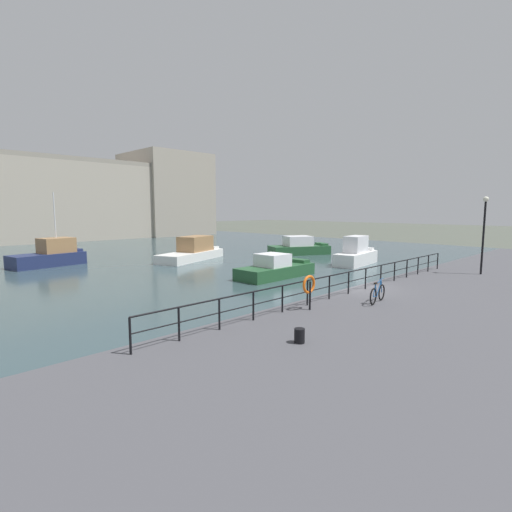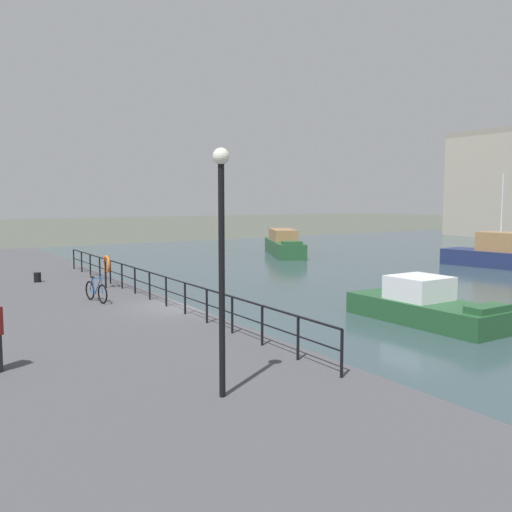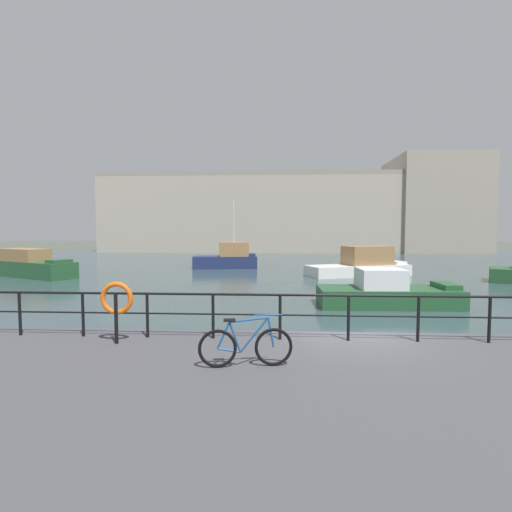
{
  "view_description": "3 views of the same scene",
  "coord_description": "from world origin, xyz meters",
  "px_view_note": "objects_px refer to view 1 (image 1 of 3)",
  "views": [
    {
      "loc": [
        -17.58,
        -10.49,
        5.01
      ],
      "look_at": [
        -2.27,
        5.04,
        2.38
      ],
      "focal_mm": 27.08,
      "sensor_mm": 36.0,
      "label": 1
    },
    {
      "loc": [
        18.3,
        -8.59,
        4.87
      ],
      "look_at": [
        -2.17,
        4.24,
        2.39
      ],
      "focal_mm": 39.81,
      "sensor_mm": 36.0,
      "label": 2
    },
    {
      "loc": [
        -1.86,
        -9.55,
        3.56
      ],
      "look_at": [
        -2.6,
        3.38,
        2.71
      ],
      "focal_mm": 26.77,
      "sensor_mm": 36.0,
      "label": 3
    }
  ],
  "objects_px": {
    "harbor_building": "(68,200)",
    "moored_cabin_cruiser": "(275,269)",
    "moored_harbor_tender": "(50,255)",
    "parked_bicycle": "(378,294)",
    "moored_blue_motorboat": "(356,254)",
    "quay_lamp_post": "(484,225)",
    "mooring_bollard": "(299,336)",
    "life_ring_stand": "(309,286)",
    "moored_red_daysailer": "(193,251)",
    "moored_green_narrowboat": "(299,247)"
  },
  "relations": [
    {
      "from": "harbor_building",
      "to": "moored_cabin_cruiser",
      "type": "distance_m",
      "value": 50.15
    },
    {
      "from": "moored_harbor_tender",
      "to": "parked_bicycle",
      "type": "distance_m",
      "value": 29.65
    },
    {
      "from": "moored_harbor_tender",
      "to": "moored_blue_motorboat",
      "type": "xyz_separation_m",
      "value": [
        20.03,
        -18.83,
        0.02
      ]
    },
    {
      "from": "harbor_building",
      "to": "quay_lamp_post",
      "type": "relative_size",
      "value": 13.29
    },
    {
      "from": "harbor_building",
      "to": "quay_lamp_post",
      "type": "xyz_separation_m",
      "value": [
        3.09,
        -61.84,
        -2.58
      ]
    },
    {
      "from": "mooring_bollard",
      "to": "life_ring_stand",
      "type": "height_order",
      "value": "life_ring_stand"
    },
    {
      "from": "harbor_building",
      "to": "moored_red_daysailer",
      "type": "distance_m",
      "value": 37.55
    },
    {
      "from": "moored_cabin_cruiser",
      "to": "moored_blue_motorboat",
      "type": "distance_m",
      "value": 10.1
    },
    {
      "from": "harbor_building",
      "to": "moored_harbor_tender",
      "type": "bearing_deg",
      "value": -111.55
    },
    {
      "from": "harbor_building",
      "to": "moored_cabin_cruiser",
      "type": "xyz_separation_m",
      "value": [
        -2.52,
        -49.73,
        -6.0
      ]
    },
    {
      "from": "moored_harbor_tender",
      "to": "parked_bicycle",
      "type": "relative_size",
      "value": 3.72
    },
    {
      "from": "mooring_bollard",
      "to": "life_ring_stand",
      "type": "relative_size",
      "value": 0.31
    },
    {
      "from": "moored_cabin_cruiser",
      "to": "quay_lamp_post",
      "type": "relative_size",
      "value": 1.36
    },
    {
      "from": "harbor_building",
      "to": "parked_bicycle",
      "type": "bearing_deg",
      "value": -97.73
    },
    {
      "from": "moored_cabin_cruiser",
      "to": "parked_bicycle",
      "type": "height_order",
      "value": "parked_bicycle"
    },
    {
      "from": "moored_green_narrowboat",
      "to": "parked_bicycle",
      "type": "height_order",
      "value": "moored_green_narrowboat"
    },
    {
      "from": "moored_red_daysailer",
      "to": "harbor_building",
      "type": "bearing_deg",
      "value": 67.58
    },
    {
      "from": "moored_cabin_cruiser",
      "to": "life_ring_stand",
      "type": "distance_m",
      "value": 13.28
    },
    {
      "from": "moored_harbor_tender",
      "to": "harbor_building",
      "type": "bearing_deg",
      "value": 58.88
    },
    {
      "from": "moored_red_daysailer",
      "to": "quay_lamp_post",
      "type": "distance_m",
      "value": 25.28
    },
    {
      "from": "moored_harbor_tender",
      "to": "moored_red_daysailer",
      "type": "xyz_separation_m",
      "value": [
        11.53,
        -5.49,
        -0.08
      ]
    },
    {
      "from": "moored_harbor_tender",
      "to": "moored_cabin_cruiser",
      "type": "bearing_deg",
      "value": -70.78
    },
    {
      "from": "moored_cabin_cruiser",
      "to": "life_ring_stand",
      "type": "xyz_separation_m",
      "value": [
        -8.78,
        -9.87,
        1.36
      ]
    },
    {
      "from": "moored_green_narrowboat",
      "to": "parked_bicycle",
      "type": "distance_m",
      "value": 26.86
    },
    {
      "from": "mooring_bollard",
      "to": "quay_lamp_post",
      "type": "height_order",
      "value": "quay_lamp_post"
    },
    {
      "from": "mooring_bollard",
      "to": "moored_green_narrowboat",
      "type": "bearing_deg",
      "value": 39.08
    },
    {
      "from": "moored_green_narrowboat",
      "to": "moored_cabin_cruiser",
      "type": "relative_size",
      "value": 1.1
    },
    {
      "from": "moored_harbor_tender",
      "to": "life_ring_stand",
      "type": "distance_m",
      "value": 28.03
    },
    {
      "from": "life_ring_stand",
      "to": "quay_lamp_post",
      "type": "bearing_deg",
      "value": -8.87
    },
    {
      "from": "moored_cabin_cruiser",
      "to": "moored_blue_motorboat",
      "type": "height_order",
      "value": "moored_blue_motorboat"
    },
    {
      "from": "moored_harbor_tender",
      "to": "life_ring_stand",
      "type": "bearing_deg",
      "value": -97.16
    },
    {
      "from": "moored_cabin_cruiser",
      "to": "moored_harbor_tender",
      "type": "relative_size",
      "value": 0.99
    },
    {
      "from": "harbor_building",
      "to": "mooring_bollard",
      "type": "relative_size",
      "value": 144.18
    },
    {
      "from": "parked_bicycle",
      "to": "life_ring_stand",
      "type": "relative_size",
      "value": 1.26
    },
    {
      "from": "moored_blue_motorboat",
      "to": "mooring_bollard",
      "type": "bearing_deg",
      "value": -161.75
    },
    {
      "from": "moored_green_narrowboat",
      "to": "moored_red_daysailer",
      "type": "height_order",
      "value": "moored_red_daysailer"
    },
    {
      "from": "moored_green_narrowboat",
      "to": "moored_blue_motorboat",
      "type": "xyz_separation_m",
      "value": [
        -2.75,
        -8.87,
        0.18
      ]
    },
    {
      "from": "moored_green_narrowboat",
      "to": "moored_red_daysailer",
      "type": "bearing_deg",
      "value": -174.58
    },
    {
      "from": "harbor_building",
      "to": "quay_lamp_post",
      "type": "distance_m",
      "value": 61.97
    },
    {
      "from": "harbor_building",
      "to": "moored_red_daysailer",
      "type": "bearing_deg",
      "value": -91.46
    },
    {
      "from": "moored_harbor_tender",
      "to": "moored_blue_motorboat",
      "type": "height_order",
      "value": "moored_harbor_tender"
    },
    {
      "from": "quay_lamp_post",
      "to": "parked_bicycle",
      "type": "bearing_deg",
      "value": 175.53
    },
    {
      "from": "moored_green_narrowboat",
      "to": "moored_red_daysailer",
      "type": "distance_m",
      "value": 12.11
    },
    {
      "from": "harbor_building",
      "to": "moored_blue_motorboat",
      "type": "relative_size",
      "value": 10.59
    },
    {
      "from": "life_ring_stand",
      "to": "quay_lamp_post",
      "type": "xyz_separation_m",
      "value": [
        14.4,
        -2.25,
        2.06
      ]
    },
    {
      "from": "moored_harbor_tender",
      "to": "parked_bicycle",
      "type": "bearing_deg",
      "value": -91.41
    },
    {
      "from": "harbor_building",
      "to": "mooring_bollard",
      "type": "height_order",
      "value": "harbor_building"
    },
    {
      "from": "harbor_building",
      "to": "moored_green_narrowboat",
      "type": "distance_m",
      "value": 43.22
    },
    {
      "from": "moored_green_narrowboat",
      "to": "life_ring_stand",
      "type": "distance_m",
      "value": 28.17
    },
    {
      "from": "moored_blue_motorboat",
      "to": "moored_harbor_tender",
      "type": "bearing_deg",
      "value": 127.88
    }
  ]
}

